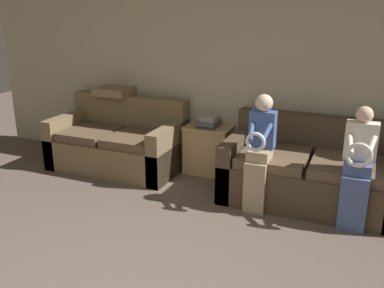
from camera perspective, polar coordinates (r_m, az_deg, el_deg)
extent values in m
cube|color=#BCB293|center=(5.30, 7.85, 9.36)|extent=(7.74, 0.06, 2.55)
cube|color=#473828|center=(4.85, 15.32, -5.00)|extent=(1.82, 0.98, 0.43)
cube|color=#473828|center=(5.07, 16.37, 1.21)|extent=(1.82, 0.20, 0.45)
cube|color=#473828|center=(4.96, 5.90, -2.48)|extent=(0.16, 0.98, 0.65)
cube|color=brown|center=(4.71, 10.89, -1.81)|extent=(0.71, 0.74, 0.11)
cube|color=brown|center=(4.63, 20.00, -2.97)|extent=(0.71, 0.74, 0.11)
cube|color=brown|center=(5.71, -9.92, -1.22)|extent=(1.67, 0.92, 0.40)
cube|color=brown|center=(5.87, -8.28, 4.01)|extent=(1.67, 0.20, 0.50)
cube|color=brown|center=(6.10, -15.96, 0.83)|extent=(0.16, 0.92, 0.66)
cube|color=brown|center=(5.31, -3.14, -1.01)|extent=(0.16, 0.92, 0.66)
cube|color=brown|center=(5.74, -13.43, 1.35)|extent=(0.63, 0.68, 0.11)
cube|color=brown|center=(5.38, -7.62, 0.57)|extent=(0.63, 0.68, 0.11)
cube|color=tan|center=(4.46, 8.36, -5.83)|extent=(0.22, 0.10, 0.54)
cube|color=tan|center=(4.46, 9.02, -1.33)|extent=(0.22, 0.28, 0.11)
cube|color=#3D5693|center=(4.45, 9.40, 1.95)|extent=(0.26, 0.14, 0.39)
sphere|color=beige|center=(4.39, 9.58, 5.40)|extent=(0.18, 0.18, 0.18)
torus|color=silver|center=(4.22, 8.46, 0.27)|extent=(0.20, 0.04, 0.20)
cylinder|color=#3D5693|center=(4.34, 7.94, 1.99)|extent=(0.10, 0.31, 0.22)
cylinder|color=#3D5693|center=(4.30, 10.03, 1.75)|extent=(0.10, 0.31, 0.22)
cube|color=#475B8E|center=(4.35, 20.65, -7.51)|extent=(0.25, 0.10, 0.54)
cube|color=#475B8E|center=(4.35, 21.23, -2.88)|extent=(0.25, 0.28, 0.11)
cube|color=silver|center=(4.35, 21.63, 0.38)|extent=(0.30, 0.14, 0.37)
sphere|color=#DBB293|center=(4.28, 22.02, 3.65)|extent=(0.16, 0.16, 0.16)
torus|color=white|center=(4.11, 21.38, -1.41)|extent=(0.24, 0.04, 0.24)
cylinder|color=silver|center=(4.21, 20.29, 0.38)|extent=(0.11, 0.31, 0.21)
cylinder|color=silver|center=(4.21, 22.89, 0.07)|extent=(0.11, 0.31, 0.21)
cube|color=tan|center=(5.44, 2.13, -0.78)|extent=(0.56, 0.36, 0.61)
cube|color=tan|center=(5.35, 2.17, 2.23)|extent=(0.58, 0.38, 0.02)
cube|color=#4C4C56|center=(5.35, 2.18, 2.56)|extent=(0.24, 0.25, 0.04)
cube|color=#4C4C56|center=(5.33, 2.14, 2.93)|extent=(0.26, 0.31, 0.04)
cube|color=gray|center=(5.32, 2.34, 3.42)|extent=(0.19, 0.22, 0.06)
cube|color=#846B4C|center=(5.92, -10.13, 7.02)|extent=(0.47, 0.47, 0.10)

